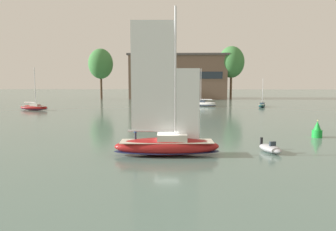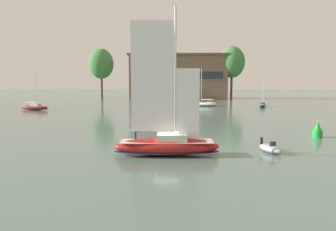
{
  "view_description": "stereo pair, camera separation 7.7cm",
  "coord_description": "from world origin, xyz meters",
  "views": [
    {
      "loc": [
        1.46,
        -32.76,
        7.83
      ],
      "look_at": [
        0.0,
        3.0,
        3.74
      ],
      "focal_mm": 35.0,
      "sensor_mm": 36.0,
      "label": 1
    },
    {
      "loc": [
        1.54,
        -32.75,
        7.83
      ],
      "look_at": [
        0.0,
        3.0,
        3.74
      ],
      "focal_mm": 35.0,
      "sensor_mm": 36.0,
      "label": 2
    }
  ],
  "objects": [
    {
      "name": "tree_shore_left",
      "position": [
        20.0,
        91.1,
        13.73
      ],
      "size": [
        9.53,
        9.53,
        19.61
      ],
      "color": "brown",
      "rests_on": "ground"
    },
    {
      "name": "waterfront_building",
      "position": [
        0.09,
        94.03,
        8.5
      ],
      "size": [
        37.44,
        14.23,
        16.91
      ],
      "color": "brown",
      "rests_on": "ground"
    },
    {
      "name": "sailboat_main",
      "position": [
        0.02,
        0.0,
        1.16
      ],
      "size": [
        10.94,
        3.6,
        14.83
      ],
      "color": "maroon",
      "rests_on": "ground"
    },
    {
      "name": "tree_shore_center",
      "position": [
        -28.56,
        88.97,
        13.1
      ],
      "size": [
        9.09,
        9.09,
        18.72
      ],
      "color": "#4C3828",
      "rests_on": "ground"
    },
    {
      "name": "sailboat_moored_near_marina",
      "position": [
        7.5,
        59.35,
        0.72
      ],
      "size": [
        7.92,
        4.72,
        10.54
      ],
      "color": "silver",
      "rests_on": "ground"
    },
    {
      "name": "ground_plane",
      "position": [
        0.0,
        0.0,
        0.0
      ],
      "size": [
        400.0,
        400.0,
        0.0
      ],
      "primitive_type": "plane",
      "color": "slate"
    },
    {
      "name": "motor_tender",
      "position": [
        10.91,
        1.68,
        0.43
      ],
      "size": [
        2.52,
        3.72,
        1.33
      ],
      "color": "#99999E",
      "rests_on": "ground"
    },
    {
      "name": "channel_buoy",
      "position": [
        19.51,
        10.91,
        0.94
      ],
      "size": [
        1.31,
        1.31,
        2.34
      ],
      "color": "green",
      "rests_on": "ground"
    },
    {
      "name": "sailboat_moored_far_slip",
      "position": [
        23.48,
        57.16,
        0.53
      ],
      "size": [
        3.53,
        5.84,
        7.79
      ],
      "color": "#194C47",
      "rests_on": "ground"
    },
    {
      "name": "sailboat_moored_mid_channel",
      "position": [
        -34.77,
        45.93,
        0.71
      ],
      "size": [
        7.85,
        3.64,
        10.42
      ],
      "color": "maroon",
      "rests_on": "ground"
    }
  ]
}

